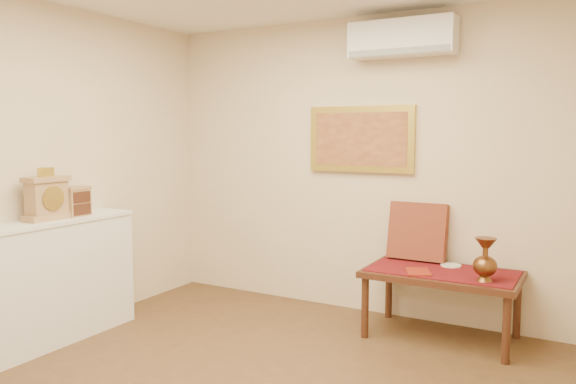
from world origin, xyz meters
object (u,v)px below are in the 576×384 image
Objects in this scene: low_table at (442,279)px; wooden_chest at (76,201)px; display_ledge at (18,290)px; brass_urn_tall at (485,255)px; mantel_clock at (47,198)px.

wooden_chest is at bearing -153.28° from low_table.
display_ledge is 0.82m from wooden_chest.
mantel_clock is at bearing -154.91° from brass_urn_tall.
low_table is (2.68, 1.59, -0.67)m from mantel_clock.
brass_urn_tall is 3.37m from mantel_clock.
brass_urn_tall is 1.63× the size of wooden_chest.
wooden_chest is (0.02, 0.54, 0.61)m from display_ledge.
low_table is (2.66, 1.34, -0.62)m from wooden_chest.
display_ledge is at bearing -89.47° from mantel_clock.
low_table is at bearing 154.64° from brass_urn_tall.
wooden_chest reaches higher than brass_urn_tall.
wooden_chest is at bearing 88.04° from display_ledge.
wooden_chest is 0.20× the size of low_table.
brass_urn_tall is at bearing 25.09° from mantel_clock.
display_ledge is 1.68× the size of low_table.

